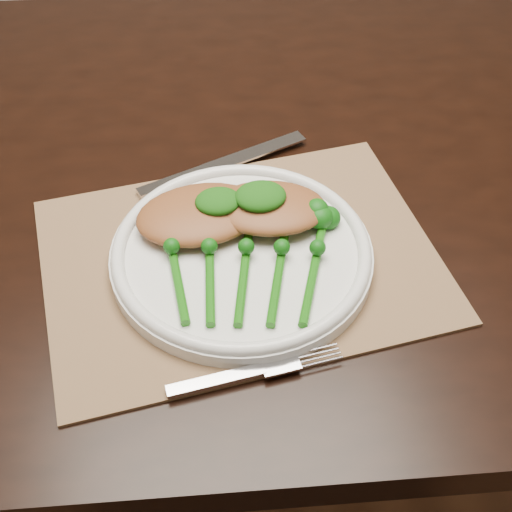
{
  "coord_description": "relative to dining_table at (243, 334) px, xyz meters",
  "views": [
    {
      "loc": [
        -0.07,
        -0.74,
        1.32
      ],
      "look_at": [
        0.01,
        -0.23,
        0.78
      ],
      "focal_mm": 50.0,
      "sensor_mm": 36.0,
      "label": 1
    }
  ],
  "objects": [
    {
      "name": "broccolini_bundle",
      "position": [
        -0.02,
        -0.22,
        0.4
      ],
      "size": [
        0.2,
        0.21,
        0.04
      ],
      "rotation": [
        0.0,
        0.0,
        -0.17
      ],
      "color": "#14590B",
      "rests_on": "dinner_plate"
    },
    {
      "name": "placemat",
      "position": [
        -0.02,
        -0.18,
        0.37
      ],
      "size": [
        0.46,
        0.36,
        0.0
      ],
      "primitive_type": "cube",
      "rotation": [
        0.0,
        0.0,
        0.13
      ],
      "color": "brown",
      "rests_on": "dining_table"
    },
    {
      "name": "pesto_dollop_right",
      "position": [
        0.01,
        -0.14,
        0.43
      ],
      "size": [
        0.06,
        0.05,
        0.02
      ],
      "primitive_type": "ellipsoid",
      "color": "#0D3E08",
      "rests_on": "chicken_fillet_right"
    },
    {
      "name": "chicken_fillet_right",
      "position": [
        0.02,
        -0.14,
        0.41
      ],
      "size": [
        0.14,
        0.11,
        0.03
      ],
      "primitive_type": "ellipsoid",
      "rotation": [
        0.0,
        0.0,
        -0.16
      ],
      "color": "brown",
      "rests_on": "dinner_plate"
    },
    {
      "name": "pesto_dollop_left",
      "position": [
        -0.04,
        -0.14,
        0.42
      ],
      "size": [
        0.05,
        0.04,
        0.02
      ],
      "primitive_type": "ellipsoid",
      "color": "#0D3E08",
      "rests_on": "chicken_fillet_left"
    },
    {
      "name": "floor",
      "position": [
        -0.02,
        0.02,
        -0.38
      ],
      "size": [
        4.0,
        4.0,
        0.0
      ],
      "primitive_type": "plane",
      "color": "brown",
      "rests_on": "ground"
    },
    {
      "name": "chicken_fillet_left",
      "position": [
        -0.06,
        -0.14,
        0.41
      ],
      "size": [
        0.15,
        0.11,
        0.03
      ],
      "primitive_type": "ellipsoid",
      "rotation": [
        0.0,
        0.0,
        0.12
      ],
      "color": "brown",
      "rests_on": "dinner_plate"
    },
    {
      "name": "dinner_plate",
      "position": [
        -0.02,
        -0.19,
        0.39
      ],
      "size": [
        0.28,
        0.28,
        0.03
      ],
      "color": "white",
      "rests_on": "placemat"
    },
    {
      "name": "dining_table",
      "position": [
        0.0,
        0.0,
        0.0
      ],
      "size": [
        1.66,
        1.01,
        0.75
      ],
      "rotation": [
        0.0,
        0.0,
        -0.07
      ],
      "color": "black",
      "rests_on": "ground"
    },
    {
      "name": "knife",
      "position": [
        -0.04,
        -0.03,
        0.38
      ],
      "size": [
        0.22,
        0.1,
        0.01
      ],
      "rotation": [
        0.0,
        0.0,
        0.37
      ],
      "color": "silver",
      "rests_on": "placemat"
    },
    {
      "name": "fork",
      "position": [
        -0.02,
        -0.33,
        0.38
      ],
      "size": [
        0.17,
        0.04,
        0.01
      ],
      "rotation": [
        0.0,
        0.0,
        0.13
      ],
      "color": "silver",
      "rests_on": "placemat"
    }
  ]
}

